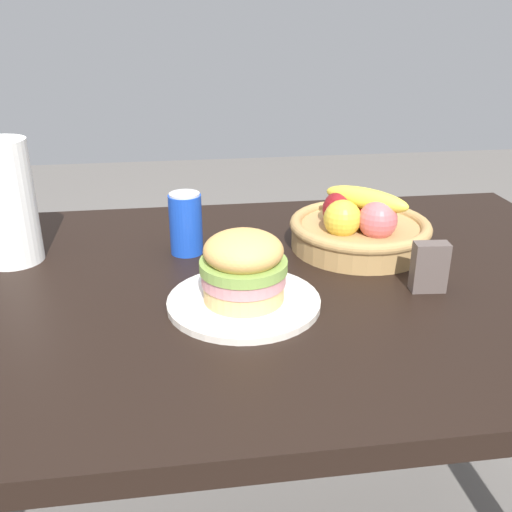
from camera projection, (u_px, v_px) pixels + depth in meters
The scene contains 7 objects.
dining_table at pixel (264, 327), 1.09m from camera, with size 1.40×0.90×0.75m.
plate at pixel (244, 302), 0.96m from camera, with size 0.26×0.26×0.01m, color silver.
sandwich at pixel (243, 266), 0.93m from camera, with size 0.14×0.14×0.12m.
soda_can at pixel (186, 223), 1.14m from camera, with size 0.07×0.07×0.13m.
fruit_basket at pixel (359, 227), 1.17m from camera, with size 0.29×0.29×0.14m.
paper_towel_roll at pixel (6, 203), 1.08m from camera, with size 0.11×0.11×0.24m, color white.
napkin_holder at pixel (429, 267), 0.99m from camera, with size 0.06×0.03×0.09m, color #594C47.
Camera 1 is at (-0.15, -0.94, 1.21)m, focal length 40.05 mm.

